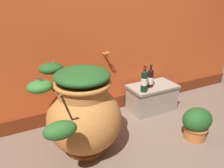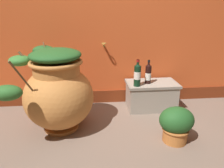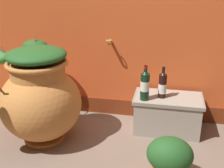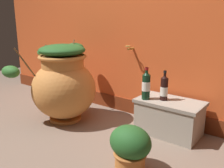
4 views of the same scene
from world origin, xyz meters
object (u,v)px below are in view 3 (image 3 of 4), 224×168
Objects in this scene: wine_bottle_left at (145,84)px; terracotta_urn at (39,96)px; wine_bottle_middle at (162,85)px; potted_shrub at (169,159)px.

terracotta_urn is at bearing -162.00° from wine_bottle_left.
wine_bottle_left reaches higher than wine_bottle_middle.
potted_shrub is (1.07, -0.33, -0.23)m from terracotta_urn.
wine_bottle_left is at bearing 110.99° from potted_shrub.
wine_bottle_left is 0.90× the size of potted_shrub.
wine_bottle_left reaches higher than potted_shrub.
wine_bottle_left is 1.09× the size of wine_bottle_middle.
wine_bottle_middle is 0.74m from potted_shrub.
wine_bottle_middle is at bearing 97.30° from potted_shrub.
wine_bottle_middle is at bearing 19.64° from terracotta_urn.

